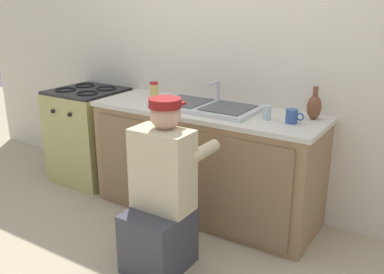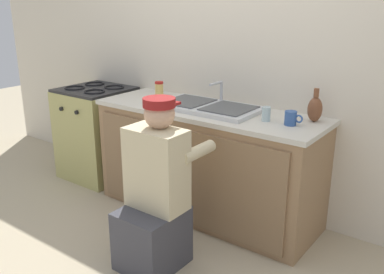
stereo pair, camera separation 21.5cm
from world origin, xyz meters
TOP-DOWN VIEW (x-y plane):
  - ground_plane at (0.00, 0.00)m, footprint 12.00×12.00m
  - back_wall at (0.00, 0.65)m, footprint 6.00×0.10m
  - counter_cabinet at (0.00, 0.29)m, footprint 1.79×0.62m
  - countertop at (0.00, 0.30)m, footprint 1.83×0.62m
  - sink_double_basin at (0.00, 0.30)m, footprint 0.80×0.44m
  - stove_range at (-1.28, 0.30)m, footprint 0.61×0.62m
  - plumber_person at (0.14, -0.48)m, footprint 0.42×0.61m
  - condiment_jar at (-0.58, 0.41)m, footprint 0.07×0.07m
  - water_glass at (0.51, 0.26)m, footprint 0.06×0.06m
  - vase_decorative at (0.78, 0.45)m, footprint 0.10×0.10m
  - coffee_mug at (0.69, 0.27)m, footprint 0.13×0.08m

SIDE VIEW (x-z plane):
  - ground_plane at x=0.00m, z-range 0.00..0.00m
  - counter_cabinet at x=0.00m, z-range 0.00..0.83m
  - stove_range at x=-1.28m, z-range 0.00..0.88m
  - plumber_person at x=0.14m, z-range -0.09..1.01m
  - countertop at x=0.00m, z-range 0.83..0.87m
  - sink_double_basin at x=0.00m, z-range 0.79..0.98m
  - coffee_mug at x=0.69m, z-range 0.87..0.96m
  - water_glass at x=0.51m, z-range 0.87..0.97m
  - condiment_jar at x=-0.58m, z-range 0.87..0.99m
  - vase_decorative at x=0.78m, z-range 0.84..1.07m
  - back_wall at x=0.00m, z-range 0.00..2.50m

